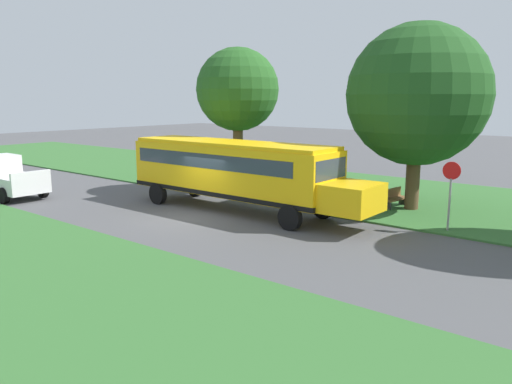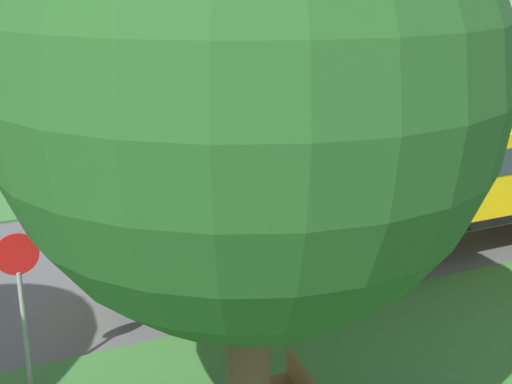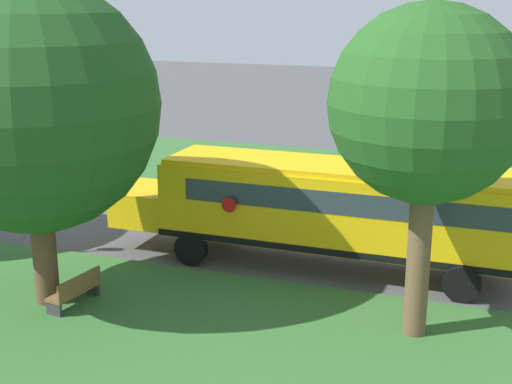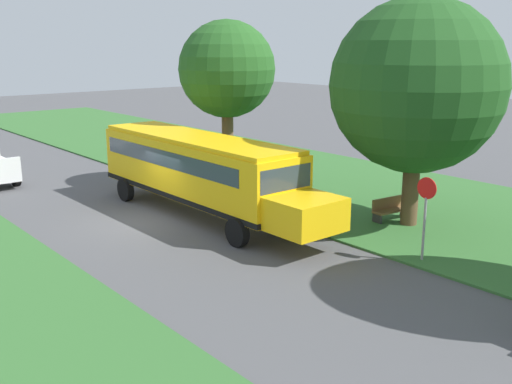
{
  "view_description": "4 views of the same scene",
  "coord_description": "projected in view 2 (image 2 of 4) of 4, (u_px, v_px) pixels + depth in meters",
  "views": [
    {
      "loc": [
        14.49,
        15.55,
        5.07
      ],
      "look_at": [
        -1.28,
        2.75,
        1.26
      ],
      "focal_mm": 35.0,
      "sensor_mm": 36.0,
      "label": 1
    },
    {
      "loc": [
        -15.37,
        10.57,
        6.59
      ],
      "look_at": [
        -1.65,
        4.09,
        1.84
      ],
      "focal_mm": 50.0,
      "sensor_mm": 36.0,
      "label": 2
    },
    {
      "loc": [
        -21.83,
        -4.12,
        7.79
      ],
      "look_at": [
        -1.92,
        3.17,
        1.99
      ],
      "focal_mm": 50.0,
      "sensor_mm": 36.0,
      "label": 3
    },
    {
      "loc": [
        10.86,
        19.85,
        6.76
      ],
      "look_at": [
        -1.31,
        5.32,
        1.99
      ],
      "focal_mm": 42.0,
      "sensor_mm": 36.0,
      "label": 4
    }
  ],
  "objects": [
    {
      "name": "oak_tree_roadside_mid",
      "position": [
        238.0,
        86.0,
        8.55
      ],
      "size": [
        6.28,
        6.28,
        8.38
      ],
      "color": "brown",
      "rests_on": "ground"
    },
    {
      "name": "school_bus",
      "position": [
        397.0,
        178.0,
        16.69
      ],
      "size": [
        2.85,
        12.42,
        3.16
      ],
      "color": "yellow",
      "rests_on": "ground"
    },
    {
      "name": "ground_plane",
      "position": [
        365.0,
        221.0,
        19.54
      ],
      "size": [
        120.0,
        120.0,
        0.0
      ],
      "primitive_type": "plane",
      "color": "#4C4C4F"
    },
    {
      "name": "grass_far_side",
      "position": [
        234.0,
        148.0,
        27.29
      ],
      "size": [
        10.0,
        80.0,
        0.07
      ],
      "primitive_type": "cube",
      "color": "#33662D",
      "rests_on": "ground"
    },
    {
      "name": "stop_sign",
      "position": [
        21.0,
        294.0,
        11.15
      ],
      "size": [
        0.08,
        0.68,
        2.74
      ],
      "color": "gray",
      "rests_on": "ground"
    }
  ]
}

